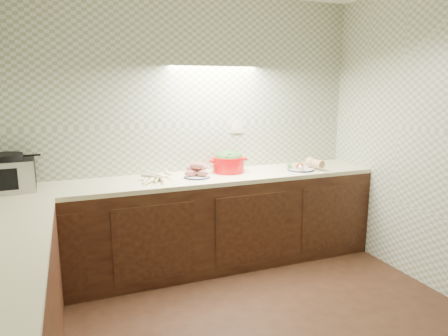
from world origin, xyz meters
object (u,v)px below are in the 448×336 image
object	(u,v)px
parsnip_pile	(157,178)
toaster_oven	(6,174)
dutch_oven	(228,162)
sweet_potato_plate	(197,172)
onion_bowl	(197,169)
veg_plate	(305,165)

from	to	relation	value
parsnip_pile	toaster_oven	bearing A→B (deg)	175.47
toaster_oven	dutch_oven	world-z (taller)	toaster_oven
sweet_potato_plate	onion_bowl	distance (m)	0.14
toaster_oven	veg_plate	size ratio (longest dim) A/B	1.35
onion_bowl	dutch_oven	xyz separation A→B (m)	(0.32, -0.03, 0.06)
onion_bowl	veg_plate	xyz separation A→B (m)	(1.09, -0.19, 0.00)
veg_plate	onion_bowl	bearing A→B (deg)	169.89
parsnip_pile	dutch_oven	distance (m)	0.75
sweet_potato_plate	onion_bowl	xyz separation A→B (m)	(0.04, 0.14, -0.01)
toaster_oven	onion_bowl	size ratio (longest dim) A/B	2.81
onion_bowl	dutch_oven	distance (m)	0.32
toaster_oven	sweet_potato_plate	world-z (taller)	toaster_oven
sweet_potato_plate	veg_plate	bearing A→B (deg)	-2.94
onion_bowl	sweet_potato_plate	bearing A→B (deg)	-106.71
dutch_oven	veg_plate	xyz separation A→B (m)	(0.77, -0.17, -0.06)
onion_bowl	parsnip_pile	bearing A→B (deg)	-159.70
veg_plate	dutch_oven	bearing A→B (deg)	167.74
onion_bowl	veg_plate	size ratio (longest dim) A/B	0.48
sweet_potato_plate	dutch_oven	size ratio (longest dim) A/B	0.67
dutch_oven	parsnip_pile	bearing A→B (deg)	-169.63
sweet_potato_plate	onion_bowl	size ratio (longest dim) A/B	1.62
parsnip_pile	dutch_oven	size ratio (longest dim) A/B	1.02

